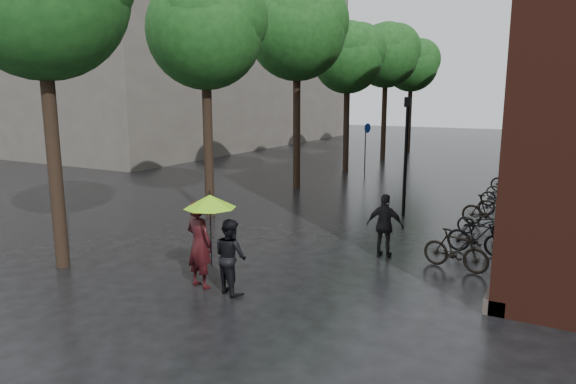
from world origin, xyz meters
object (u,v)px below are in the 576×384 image
Objects in this scene: person_burgundy at (199,244)px; pedestrian_walking at (385,226)px; person_black at (231,256)px; parked_bicycles at (495,207)px; ad_lightbox at (526,187)px; lamp_post at (406,145)px.

pedestrian_walking is at bearing -115.85° from person_burgundy.
person_black is 0.13× the size of parked_bicycles.
person_burgundy is 0.16× the size of parked_bicycles.
ad_lightbox is at bearing 72.83° from parked_bicycles.
lamp_post reaches higher than person_black.
ad_lightbox reaches higher than parked_bicycles.
pedestrian_walking is 0.14× the size of parked_bicycles.
person_burgundy is at bearing 52.19° from pedestrian_walking.
person_burgundy is at bearing -122.06° from ad_lightbox.
person_black is at bearing -167.10° from person_burgundy.
ad_lightbox is (5.54, 11.87, -0.13)m from person_burgundy.
parked_bicycles is 2.53m from ad_lightbox.
person_black is at bearing -113.09° from parked_bicycles.
ad_lightbox is at bearing 42.01° from lamp_post.
ad_lightbox reaches higher than person_black.
person_black reaches higher than parked_bicycles.
lamp_post is at bearing -75.45° from person_black.
ad_lightbox is 0.41× the size of lamp_post.
pedestrian_walking is 1.00× the size of ad_lightbox.
parked_bicycles is (4.02, 9.44, -0.34)m from person_black.
lamp_post is (1.19, 8.61, 1.66)m from person_black.
person_burgundy reaches higher than pedestrian_walking.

